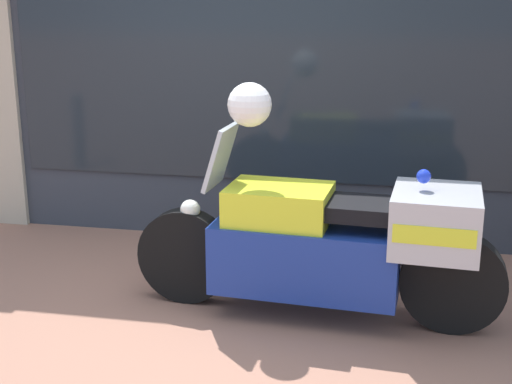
% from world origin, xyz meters
% --- Properties ---
extents(ground_plane, '(60.00, 60.00, 0.00)m').
position_xyz_m(ground_plane, '(0.00, 0.00, 0.00)').
color(ground_plane, '#9E6B56').
extents(shop_building, '(5.52, 0.55, 3.34)m').
position_xyz_m(shop_building, '(-0.34, 2.00, 1.68)').
color(shop_building, '#333842').
rests_on(shop_building, ground).
extents(window_display, '(4.35, 0.30, 2.07)m').
position_xyz_m(window_display, '(0.28, 2.03, 0.49)').
color(window_display, slate).
rests_on(window_display, ground).
extents(paramedic_motorcycle, '(2.48, 0.70, 1.27)m').
position_xyz_m(paramedic_motorcycle, '(0.94, 0.33, 0.53)').
color(paramedic_motorcycle, black).
rests_on(paramedic_motorcycle, ground).
extents(white_helmet, '(0.29, 0.29, 0.29)m').
position_xyz_m(white_helmet, '(0.38, 0.37, 1.41)').
color(white_helmet, white).
rests_on(white_helmet, paramedic_motorcycle).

